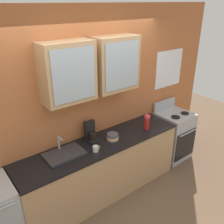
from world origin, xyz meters
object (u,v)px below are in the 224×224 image
object	(u,v)px
coffee_maker	(91,133)
vase	(147,121)
cup_near_sink	(96,149)
stove_range	(173,135)
sink_faucet	(64,154)
bowl_stack	(113,137)

from	to	relation	value
coffee_maker	vase	bearing A→B (deg)	-16.36
vase	cup_near_sink	distance (m)	1.00
vase	cup_near_sink	world-z (taller)	vase
stove_range	sink_faucet	distance (m)	2.25
stove_range	sink_faucet	world-z (taller)	sink_faucet
bowl_stack	coffee_maker	bearing A→B (deg)	146.07
stove_range	vase	xyz separation A→B (m)	(-0.83, -0.09, 0.58)
sink_faucet	cup_near_sink	xyz separation A→B (m)	(0.38, -0.18, 0.02)
sink_faucet	coffee_maker	size ratio (longest dim) A/B	1.78
bowl_stack	vase	world-z (taller)	vase
sink_faucet	vase	distance (m)	1.39
vase	coffee_maker	size ratio (longest dim) A/B	0.90
sink_faucet	coffee_maker	distance (m)	0.51
bowl_stack	sink_faucet	bearing A→B (deg)	174.61
stove_range	coffee_maker	size ratio (longest dim) A/B	3.69
sink_faucet	coffee_maker	world-z (taller)	coffee_maker
stove_range	bowl_stack	xyz separation A→B (m)	(-1.44, -0.01, 0.48)
sink_faucet	bowl_stack	bearing A→B (deg)	-5.39
bowl_stack	cup_near_sink	size ratio (longest dim) A/B	1.61
stove_range	bowl_stack	world-z (taller)	stove_range
vase	coffee_maker	world-z (taller)	coffee_maker
sink_faucet	coffee_maker	xyz separation A→B (m)	(0.50, 0.10, 0.09)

